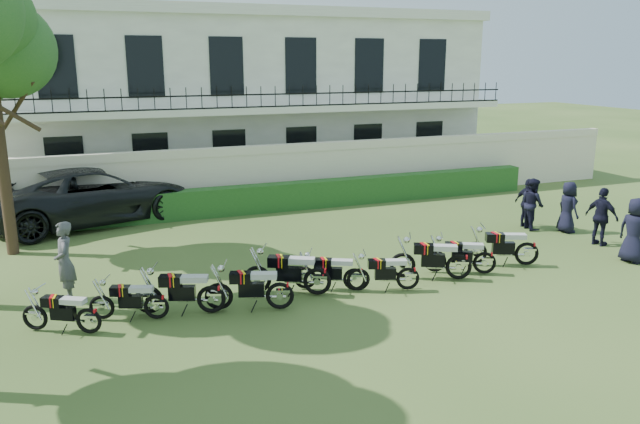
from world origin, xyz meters
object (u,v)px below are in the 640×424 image
object	(u,v)px
officer_4	(533,204)
inspector	(65,262)
motorcycle_7	(459,261)
motorcycle_8	(485,257)
motorcycle_2	(211,292)
officer_3	(568,207)
suv	(93,195)
motorcycle_0	(88,315)
motorcycle_5	(355,274)
officer_2	(602,217)
motorcycle_4	(317,275)
motorcycle_3	(280,289)
motorcycle_6	(408,273)
motorcycle_9	(527,248)
officer_0	(635,230)
officer_5	(528,203)

from	to	relation	value
officer_4	inspector	bearing A→B (deg)	103.37
motorcycle_7	motorcycle_8	xyz separation A→B (m)	(0.86, 0.12, -0.05)
motorcycle_2	officer_3	world-z (taller)	officer_3
suv	officer_3	xyz separation A→B (m)	(14.00, -6.77, -0.13)
motorcycle_0	motorcycle_5	distance (m)	5.96
suv	officer_2	xyz separation A→B (m)	(13.87, -8.28, -0.08)
motorcycle_5	officer_4	world-z (taller)	officer_4
motorcycle_4	officer_2	distance (m)	9.30
motorcycle_2	motorcycle_3	world-z (taller)	motorcycle_2
motorcycle_5	suv	distance (m)	10.67
motorcycle_2	motorcycle_4	xyz separation A→B (m)	(2.52, 0.16, 0.03)
motorcycle_5	motorcycle_7	world-z (taller)	motorcycle_7
motorcycle_6	motorcycle_7	distance (m)	1.53
motorcycle_4	officer_4	world-z (taller)	officer_4
motorcycle_5	motorcycle_9	world-z (taller)	motorcycle_9
suv	motorcycle_3	bearing A→B (deg)	-177.03
motorcycle_7	inspector	distance (m)	9.34
motorcycle_6	officer_0	xyz separation A→B (m)	(6.74, -0.31, 0.46)
motorcycle_5	officer_2	world-z (taller)	officer_2
motorcycle_3	motorcycle_6	xyz separation A→B (m)	(3.21, 0.04, -0.05)
motorcycle_4	officer_3	world-z (taller)	officer_3
motorcycle_3	officer_5	world-z (taller)	officer_5
motorcycle_2	motorcycle_4	distance (m)	2.52
officer_0	motorcycle_4	bearing A→B (deg)	70.83
motorcycle_6	officer_0	bearing A→B (deg)	-74.20
motorcycle_3	motorcycle_5	size ratio (longest dim) A/B	1.17
motorcycle_0	motorcycle_4	size ratio (longest dim) A/B	0.81
officer_4	motorcycle_9	bearing A→B (deg)	147.35
motorcycle_0	officer_0	distance (m)	13.92
motorcycle_9	officer_0	world-z (taller)	officer_0
officer_2	officer_3	world-z (taller)	officer_2
motorcycle_2	officer_4	bearing A→B (deg)	-53.83
inspector	officer_3	world-z (taller)	inspector
officer_0	officer_5	size ratio (longest dim) A/B	1.11
motorcycle_3	officer_2	bearing A→B (deg)	-63.08
motorcycle_8	suv	bearing A→B (deg)	73.06
motorcycle_6	officer_4	size ratio (longest dim) A/B	1.01
motorcycle_0	motorcycle_4	bearing A→B (deg)	-57.27
motorcycle_7	motorcycle_9	xyz separation A→B (m)	(2.31, 0.28, -0.01)
motorcycle_2	inspector	world-z (taller)	inspector
motorcycle_9	motorcycle_0	bearing A→B (deg)	115.04
motorcycle_0	motorcycle_2	size ratio (longest dim) A/B	0.81
inspector	officer_3	size ratio (longest dim) A/B	1.14
motorcycle_4	motorcycle_9	distance (m)	5.98
motorcycle_7	officer_0	world-z (taller)	officer_0
motorcycle_9	officer_5	size ratio (longest dim) A/B	1.16
motorcycle_3	motorcycle_4	bearing A→B (deg)	-45.25
motorcycle_5	officer_3	bearing A→B (deg)	-47.66
motorcycle_7	officer_5	xyz separation A→B (m)	(4.94, 3.51, 0.30)
motorcycle_2	officer_2	bearing A→B (deg)	-65.17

